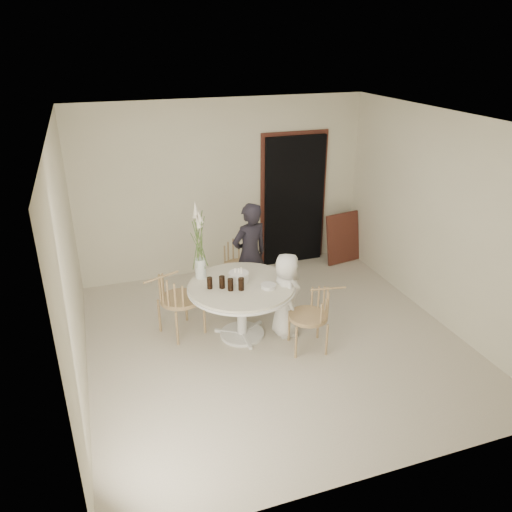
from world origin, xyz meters
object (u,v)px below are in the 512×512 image
object	(u,v)px
chair_left	(172,296)
flower_vase	(199,245)
table	(242,293)
chair_far	(239,258)
chair_right	(318,309)
girl	(250,255)
birthday_cake	(239,277)
boy	(286,295)

from	to	relation	value
chair_left	flower_vase	distance (m)	0.72
table	chair_left	size ratio (longest dim) A/B	1.49
chair_far	chair_right	bearing A→B (deg)	-58.51
chair_right	table	bearing A→B (deg)	-114.76
chair_far	flower_vase	bearing A→B (deg)	-115.24
chair_right	chair_left	distance (m)	1.80
girl	table	bearing A→B (deg)	49.39
birthday_cake	flower_vase	size ratio (longest dim) A/B	0.25
chair_far	girl	distance (m)	0.49
table	flower_vase	distance (m)	0.78
chair_right	birthday_cake	size ratio (longest dim) A/B	3.31
chair_right	birthday_cake	distance (m)	1.04
chair_right	girl	distance (m)	1.37
girl	flower_vase	world-z (taller)	flower_vase
chair_right	boy	bearing A→B (deg)	-140.53
chair_far	chair_right	xyz separation A→B (m)	(0.46, -1.72, -0.01)
chair_far	birthday_cake	xyz separation A→B (m)	(-0.33, -1.09, 0.25)
chair_far	chair_right	size ratio (longest dim) A/B	1.02
chair_far	flower_vase	distance (m)	1.30
girl	flower_vase	bearing A→B (deg)	11.98
girl	birthday_cake	world-z (taller)	girl
chair_left	girl	xyz separation A→B (m)	(1.17, 0.48, 0.17)
girl	birthday_cake	bearing A→B (deg)	45.93
chair_far	boy	distance (m)	1.32
boy	chair_far	bearing A→B (deg)	18.78
chair_far	chair_left	xyz separation A→B (m)	(-1.15, -0.91, 0.04)
chair_far	boy	xyz separation A→B (m)	(0.22, -1.31, 0.02)
chair_right	girl	size ratio (longest dim) A/B	0.54
table	chair_right	distance (m)	0.95
chair_right	boy	world-z (taller)	boy
table	chair_left	xyz separation A→B (m)	(-0.82, 0.27, -0.04)
chair_far	chair_right	world-z (taller)	chair_far
chair_left	girl	size ratio (longest dim) A/B	0.60
girl	chair_right	bearing A→B (deg)	93.06
flower_vase	chair_far	bearing A→B (deg)	48.08
chair_far	girl	bearing A→B (deg)	-69.98
chair_left	chair_right	bearing A→B (deg)	-139.31
chair_left	girl	bearing A→B (deg)	-90.42
chair_left	birthday_cake	distance (m)	0.86
chair_far	birthday_cake	distance (m)	1.17
table	chair_far	world-z (taller)	chair_far
chair_right	chair_left	xyz separation A→B (m)	(-1.60, 0.81, 0.05)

